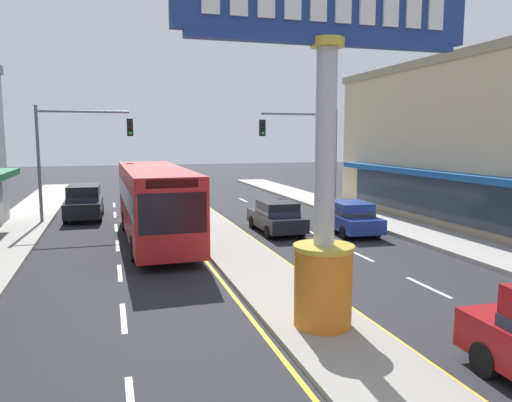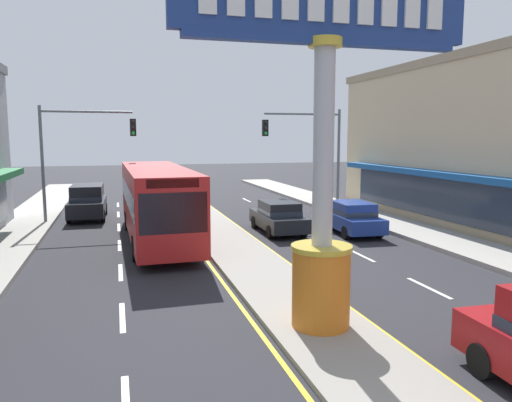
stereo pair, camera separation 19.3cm
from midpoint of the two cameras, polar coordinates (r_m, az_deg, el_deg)
median_strip at (r=22.43m, az=-3.50°, el=-4.25°), size 2.47×52.00×0.14m
sidewalk_right at (r=24.35m, az=19.43°, el=-3.69°), size 2.83×60.00×0.18m
lane_markings at (r=21.16m, az=-2.72°, el=-5.15°), size 9.21×52.00×0.01m
district_sign at (r=11.44m, az=8.22°, el=4.53°), size 6.94×1.44×8.12m
traffic_light_left_side at (r=27.72m, az=-19.67°, el=6.25°), size 4.86×0.46×6.20m
traffic_light_right_side at (r=29.29m, az=6.58°, el=6.67°), size 4.86×0.46×6.20m
sedan_near_right_lane at (r=23.86m, az=2.84°, el=-1.79°), size 1.86×4.31×1.53m
suv_far_right_lane at (r=29.52m, az=-18.63°, el=-0.02°), size 2.04×4.64×1.90m
bus_near_left_lane at (r=22.25m, az=-11.11°, el=0.22°), size 2.76×11.25×3.26m
sedan_mid_left_lane at (r=24.10m, az=11.16°, el=-1.84°), size 2.02×4.39×1.53m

